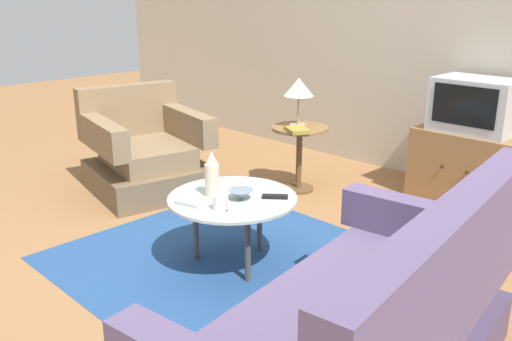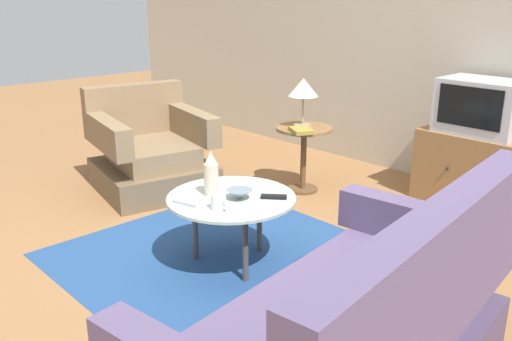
# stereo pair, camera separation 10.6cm
# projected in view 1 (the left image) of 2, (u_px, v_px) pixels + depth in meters

# --- Properties ---
(ground_plane) EXTENTS (16.00, 16.00, 0.00)m
(ground_plane) POSITION_uv_depth(u_px,v_px,m) (230.00, 255.00, 3.59)
(ground_plane) COLOR olive
(back_wall) EXTENTS (9.00, 0.12, 2.70)m
(back_wall) POSITION_uv_depth(u_px,v_px,m) (430.00, 27.00, 4.79)
(back_wall) COLOR #BCB29E
(back_wall) RESTS_ON ground
(area_rug) EXTENTS (2.05, 1.86, 0.00)m
(area_rug) POSITION_uv_depth(u_px,v_px,m) (233.00, 263.00, 3.49)
(area_rug) COLOR navy
(area_rug) RESTS_ON ground
(armchair) EXTENTS (1.08, 1.06, 0.87)m
(armchair) POSITION_uv_depth(u_px,v_px,m) (145.00, 155.00, 4.71)
(armchair) COLOR brown
(armchair) RESTS_ON ground
(couch) EXTENTS (1.10, 1.82, 0.96)m
(couch) POSITION_uv_depth(u_px,v_px,m) (362.00, 338.00, 2.23)
(couch) COLOR #4B3E5C
(couch) RESTS_ON ground
(coffee_table) EXTENTS (0.79, 0.79, 0.45)m
(coffee_table) POSITION_uv_depth(u_px,v_px,m) (233.00, 203.00, 3.36)
(coffee_table) COLOR #B2C6C1
(coffee_table) RESTS_ON ground
(side_table) EXTENTS (0.47, 0.47, 0.56)m
(side_table) POSITION_uv_depth(u_px,v_px,m) (299.00, 145.00, 4.66)
(side_table) COLOR olive
(side_table) RESTS_ON ground
(tv_stand) EXTENTS (0.84, 0.52, 0.58)m
(tv_stand) POSITION_uv_depth(u_px,v_px,m) (468.00, 166.00, 4.46)
(tv_stand) COLOR olive
(tv_stand) RESTS_ON ground
(television) EXTENTS (0.62, 0.43, 0.42)m
(television) POSITION_uv_depth(u_px,v_px,m) (476.00, 105.00, 4.30)
(television) COLOR #B7B7BC
(television) RESTS_ON tv_stand
(table_lamp) EXTENTS (0.25, 0.25, 0.41)m
(table_lamp) POSITION_uv_depth(u_px,v_px,m) (299.00, 89.00, 4.53)
(table_lamp) COLOR #9E937A
(table_lamp) RESTS_ON side_table
(vase) EXTENTS (0.09, 0.09, 0.28)m
(vase) POSITION_uv_depth(u_px,v_px,m) (212.00, 174.00, 3.34)
(vase) COLOR beige
(vase) RESTS_ON coffee_table
(mug) EXTENTS (0.14, 0.09, 0.09)m
(mug) POSITION_uv_depth(u_px,v_px,m) (221.00, 202.00, 3.14)
(mug) COLOR white
(mug) RESTS_ON coffee_table
(bowl) EXTENTS (0.16, 0.16, 0.06)m
(bowl) POSITION_uv_depth(u_px,v_px,m) (241.00, 195.00, 3.30)
(bowl) COLOR slate
(bowl) RESTS_ON coffee_table
(tv_remote_dark) EXTENTS (0.15, 0.14, 0.02)m
(tv_remote_dark) POSITION_uv_depth(u_px,v_px,m) (275.00, 197.00, 3.33)
(tv_remote_dark) COLOR black
(tv_remote_dark) RESTS_ON coffee_table
(tv_remote_silver) EXTENTS (0.17, 0.09, 0.02)m
(tv_remote_silver) POSITION_uv_depth(u_px,v_px,m) (188.00, 204.00, 3.21)
(tv_remote_silver) COLOR #B2B2B7
(tv_remote_silver) RESTS_ON coffee_table
(book) EXTENTS (0.26, 0.24, 0.03)m
(book) POSITION_uv_depth(u_px,v_px,m) (297.00, 130.00, 4.43)
(book) COLOR olive
(book) RESTS_ON side_table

